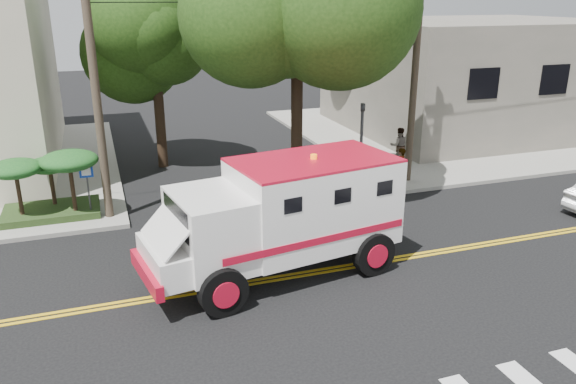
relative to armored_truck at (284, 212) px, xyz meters
name	(u,v)px	position (x,y,z in m)	size (l,w,h in m)	color
ground	(324,271)	(1.11, -0.30, -1.83)	(100.00, 100.00, 0.00)	black
sidewalk_ne	(452,131)	(14.61, 13.20, -1.75)	(17.00, 17.00, 0.15)	gray
building_right	(474,74)	(16.11, 13.70, 1.32)	(14.00, 12.00, 6.00)	#666258
utility_pole_left	(96,91)	(-4.49, 5.70, 2.67)	(0.28, 0.28, 9.00)	#382D23
utility_pole_right	(415,74)	(7.41, 5.90, 2.67)	(0.28, 0.28, 9.00)	#382D23
tree_main	(312,2)	(3.05, 5.91, 5.37)	(6.08, 5.70, 9.85)	black
tree_left	(162,37)	(-1.57, 11.49, 3.90)	(4.48, 4.20, 7.70)	black
tree_right	(365,21)	(9.95, 15.47, 4.27)	(4.80, 4.50, 8.20)	black
traffic_signal	(361,139)	(4.91, 5.30, 0.40)	(0.15, 0.18, 3.60)	#3F3F42
accessibility_sign	(88,183)	(-5.09, 5.87, -0.46)	(0.45, 0.10, 2.02)	#3F3F42
palm_planter	(48,175)	(-6.33, 6.33, -0.18)	(3.52, 2.63, 2.36)	#1E3314
armored_truck	(284,212)	(0.00, 0.00, 0.00)	(7.37, 3.76, 3.21)	white
pedestrian_a	(400,168)	(6.61, 5.20, -0.88)	(0.58, 0.38, 1.59)	gray
pedestrian_b	(399,146)	(8.25, 8.15, -0.85)	(0.81, 0.63, 1.66)	gray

